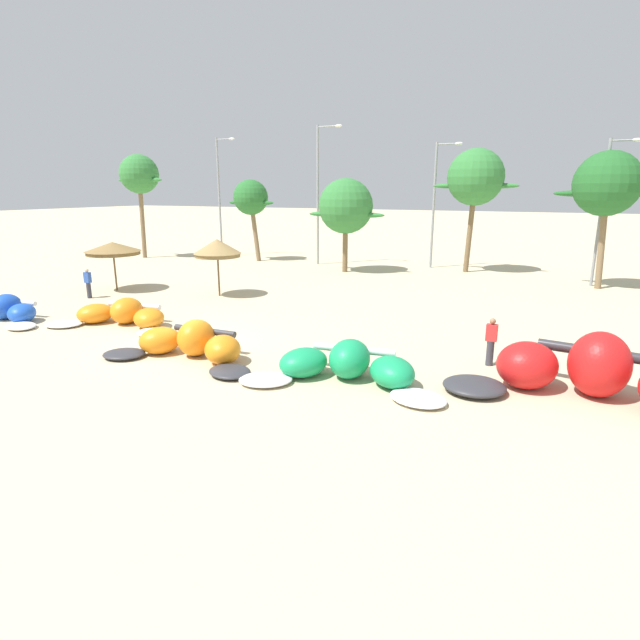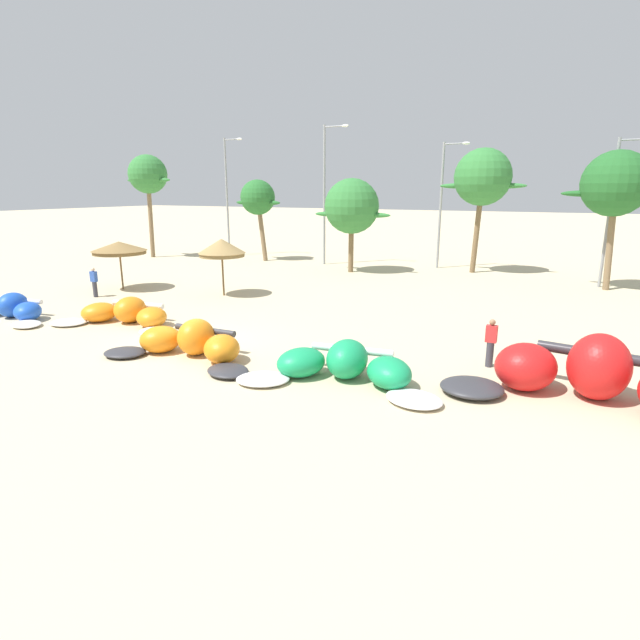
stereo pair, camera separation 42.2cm
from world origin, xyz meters
TOP-DOWN VIEW (x-y plane):
  - ground_plane at (0.00, 0.00)m, footprint 260.00×260.00m
  - kite_far_left at (-10.12, -0.75)m, footprint 5.69×3.01m
  - kite_left at (-4.57, 0.98)m, footprint 6.34×3.33m
  - kite_left_of_center at (0.97, -1.20)m, footprint 6.15×2.88m
  - kite_center at (6.69, -0.86)m, footprint 6.48×3.41m
  - kite_right_of_center at (13.47, 0.72)m, footprint 8.09×4.20m
  - beach_umbrella_near_van at (-10.91, 6.57)m, footprint 3.11×3.11m
  - beach_umbrella_middle at (-4.53, 7.85)m, footprint 2.57×2.57m
  - person_near_kites at (10.46, 2.50)m, footprint 0.36×0.24m
  - person_by_umbrellas at (-10.52, 4.33)m, footprint 0.36×0.24m
  - palm_leftmost at (-19.96, 18.24)m, footprint 4.77×3.18m
  - palm_left at (-10.71, 20.75)m, footprint 4.20×2.80m
  - palm_left_of_gap at (-1.50, 18.55)m, footprint 5.66×3.78m
  - palm_center_left at (6.50, 22.25)m, footprint 5.73×3.82m
  - palm_center_right at (14.22, 19.29)m, footprint 5.48×3.66m
  - lamppost_west at (-14.79, 22.26)m, footprint 1.91×0.24m
  - lamppost_west_center at (-4.76, 21.17)m, footprint 2.05×0.24m
  - lamppost_east_center at (3.68, 23.23)m, footprint 1.89×0.24m
  - lamppost_east at (14.28, 20.03)m, footprint 1.68×0.24m

SIDE VIEW (x-z plane):
  - ground_plane at x=0.00m, z-range 0.00..0.00m
  - kite_far_left at x=-10.12m, z-range -0.13..1.00m
  - kite_left at x=-4.57m, z-range -0.13..1.00m
  - kite_center at x=6.69m, z-range -0.14..1.07m
  - kite_left_of_center at x=0.97m, z-range -0.15..1.14m
  - kite_right_of_center at x=13.47m, z-range -0.22..1.65m
  - person_near_kites at x=10.46m, z-range 0.01..1.63m
  - person_by_umbrellas at x=-10.52m, z-range 0.01..1.63m
  - beach_umbrella_near_van at x=-10.91m, z-range 1.04..3.84m
  - beach_umbrella_middle at x=-4.53m, z-range 1.08..4.20m
  - palm_left_of_gap at x=-1.50m, z-range 1.31..7.78m
  - lamppost_east at x=14.28m, z-range 0.52..9.05m
  - palm_left at x=-10.71m, z-range 1.76..8.25m
  - lamppost_east_center at x=3.68m, z-range 0.55..9.51m
  - lamppost_west at x=-14.79m, z-range 0.56..10.49m
  - lamppost_west_center at x=-4.76m, z-range 0.58..10.90m
  - palm_center_right at x=14.22m, z-range 2.04..9.89m
  - palm_center_left at x=6.50m, z-range 2.24..10.67m
  - palm_leftmost at x=-19.96m, z-range 2.57..11.11m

